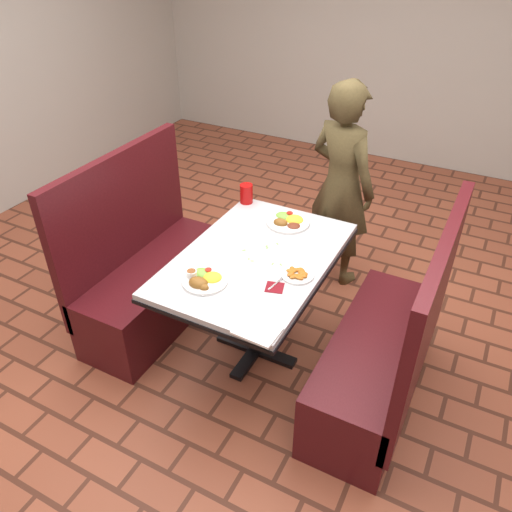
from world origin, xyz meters
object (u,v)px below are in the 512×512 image
object	(u,v)px
booth_bench_left	(151,277)
plantain_plate	(297,274)
booth_bench_right	(384,356)
red_tumbler	(246,194)
near_dinner_plate	(204,278)
dining_table	(256,270)
far_dinner_plate	(288,220)
diner_person	(341,186)

from	to	relation	value
booth_bench_left	plantain_plate	xyz separation A→B (m)	(1.08, -0.06, 0.43)
booth_bench_right	red_tumbler	world-z (taller)	booth_bench_right
booth_bench_right	red_tumbler	bearing A→B (deg)	154.94
near_dinner_plate	booth_bench_left	bearing A→B (deg)	152.95
dining_table	near_dinner_plate	size ratio (longest dim) A/B	4.97
booth_bench_right	far_dinner_plate	bearing A→B (deg)	152.02
plantain_plate	red_tumbler	distance (m)	0.88
plantain_plate	red_tumbler	size ratio (longest dim) A/B	1.38
booth_bench_right	plantain_plate	xyz separation A→B (m)	(-0.52, -0.06, 0.43)
diner_person	near_dinner_plate	size ratio (longest dim) A/B	6.17
booth_bench_right	near_dinner_plate	distance (m)	1.09
booth_bench_left	diner_person	distance (m)	1.47
diner_person	dining_table	bearing A→B (deg)	104.50
near_dinner_plate	plantain_plate	world-z (taller)	near_dinner_plate
far_dinner_plate	plantain_plate	world-z (taller)	far_dinner_plate
far_dinner_plate	red_tumbler	distance (m)	0.39
dining_table	red_tumbler	size ratio (longest dim) A/B	9.38
booth_bench_left	diner_person	world-z (taller)	diner_person
booth_bench_right	far_dinner_plate	xyz separation A→B (m)	(-0.79, 0.42, 0.45)
diner_person	red_tumbler	distance (m)	0.71
booth_bench_right	near_dinner_plate	size ratio (longest dim) A/B	4.92
far_dinner_plate	plantain_plate	bearing A→B (deg)	-60.49
dining_table	red_tumbler	distance (m)	0.66
near_dinner_plate	plantain_plate	xyz separation A→B (m)	(0.41, 0.28, -0.02)
booth_bench_right	diner_person	world-z (taller)	diner_person
plantain_plate	far_dinner_plate	bearing A→B (deg)	119.51
diner_person	far_dinner_plate	xyz separation A→B (m)	(-0.12, -0.64, 0.02)
dining_table	plantain_plate	world-z (taller)	plantain_plate
booth_bench_left	near_dinner_plate	xyz separation A→B (m)	(0.67, -0.34, 0.45)
plantain_plate	red_tumbler	world-z (taller)	red_tumbler
near_dinner_plate	plantain_plate	distance (m)	0.50
dining_table	booth_bench_right	bearing A→B (deg)	0.00
far_dinner_plate	plantain_plate	size ratio (longest dim) A/B	1.51
red_tumbler	booth_bench_right	bearing A→B (deg)	-25.06
near_dinner_plate	red_tumbler	distance (m)	0.91
dining_table	booth_bench_right	distance (m)	0.86
booth_bench_left	diner_person	bearing A→B (deg)	48.75
booth_bench_left	near_dinner_plate	distance (m)	0.87
diner_person	red_tumbler	xyz separation A→B (m)	(-0.49, -0.52, 0.06)
near_dinner_plate	red_tumbler	xyz separation A→B (m)	(-0.22, 0.88, 0.04)
booth_bench_left	booth_bench_right	bearing A→B (deg)	0.00
booth_bench_left	far_dinner_plate	size ratio (longest dim) A/B	4.45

